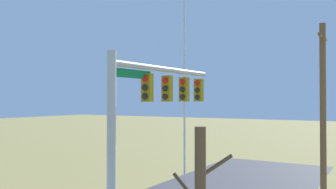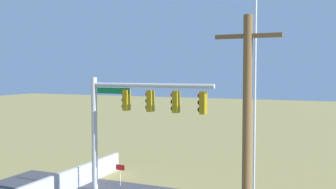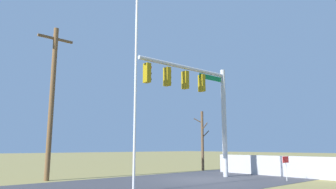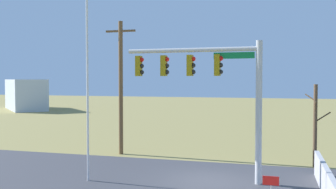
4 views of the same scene
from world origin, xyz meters
name	(u,v)px [view 1 (image 1 of 4)]	position (x,y,z in m)	size (l,w,h in m)	color
signal_mast	(151,108)	(0.15, 0.19, 4.52)	(6.23, 0.50, 6.28)	#B2B5BA
flagpole	(184,97)	(-5.27, -1.36, 4.97)	(0.10, 0.10, 9.93)	silver
utility_pole	(323,113)	(-6.26, 4.86, 4.23)	(1.90, 0.26, 8.13)	brown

